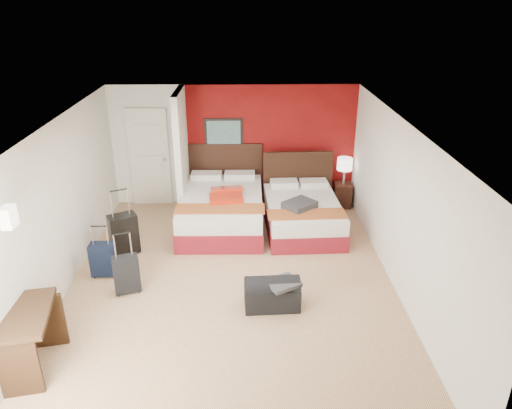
{
  "coord_description": "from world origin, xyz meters",
  "views": [
    {
      "loc": [
        0.22,
        -6.34,
        4.17
      ],
      "look_at": [
        0.4,
        0.8,
        1.0
      ],
      "focal_mm": 33.77,
      "sensor_mm": 36.0,
      "label": 1
    }
  ],
  "objects_px": {
    "bed_right": "(302,215)",
    "red_suitcase_open": "(226,194)",
    "suitcase_black": "(124,235)",
    "duffel_bag": "(272,295)",
    "suitcase_charcoal": "(127,276)",
    "desk": "(33,341)",
    "table_lamp": "(344,171)",
    "bed_left": "(222,211)",
    "suitcase_navy": "(103,261)",
    "nightstand": "(342,195)"
  },
  "relations": [
    {
      "from": "bed_right",
      "to": "red_suitcase_open",
      "type": "distance_m",
      "value": 1.49
    },
    {
      "from": "suitcase_black",
      "to": "duffel_bag",
      "type": "height_order",
      "value": "suitcase_black"
    },
    {
      "from": "suitcase_charcoal",
      "to": "desk",
      "type": "height_order",
      "value": "desk"
    },
    {
      "from": "duffel_bag",
      "to": "desk",
      "type": "distance_m",
      "value": 3.12
    },
    {
      "from": "bed_right",
      "to": "table_lamp",
      "type": "bearing_deg",
      "value": 45.82
    },
    {
      "from": "bed_right",
      "to": "suitcase_charcoal",
      "type": "distance_m",
      "value": 3.5
    },
    {
      "from": "bed_left",
      "to": "table_lamp",
      "type": "distance_m",
      "value": 2.69
    },
    {
      "from": "suitcase_navy",
      "to": "desk",
      "type": "height_order",
      "value": "desk"
    },
    {
      "from": "nightstand",
      "to": "bed_left",
      "type": "bearing_deg",
      "value": -156.56
    },
    {
      "from": "nightstand",
      "to": "table_lamp",
      "type": "relative_size",
      "value": 0.91
    },
    {
      "from": "desk",
      "to": "bed_left",
      "type": "bearing_deg",
      "value": 50.65
    },
    {
      "from": "bed_right",
      "to": "duffel_bag",
      "type": "bearing_deg",
      "value": -108.25
    },
    {
      "from": "red_suitcase_open",
      "to": "bed_left",
      "type": "bearing_deg",
      "value": 127.56
    },
    {
      "from": "nightstand",
      "to": "table_lamp",
      "type": "height_order",
      "value": "table_lamp"
    },
    {
      "from": "suitcase_charcoal",
      "to": "duffel_bag",
      "type": "relative_size",
      "value": 0.72
    },
    {
      "from": "red_suitcase_open",
      "to": "suitcase_charcoal",
      "type": "distance_m",
      "value": 2.57
    },
    {
      "from": "table_lamp",
      "to": "duffel_bag",
      "type": "xyz_separation_m",
      "value": [
        -1.67,
        -3.52,
        -0.59
      ]
    },
    {
      "from": "suitcase_navy",
      "to": "suitcase_black",
      "type": "bearing_deg",
      "value": 75.95
    },
    {
      "from": "nightstand",
      "to": "table_lamp",
      "type": "xyz_separation_m",
      "value": [
        0.0,
        0.0,
        0.53
      ]
    },
    {
      "from": "table_lamp",
      "to": "suitcase_black",
      "type": "relative_size",
      "value": 0.8
    },
    {
      "from": "suitcase_charcoal",
      "to": "desk",
      "type": "bearing_deg",
      "value": -132.27
    },
    {
      "from": "nightstand",
      "to": "duffel_bag",
      "type": "xyz_separation_m",
      "value": [
        -1.67,
        -3.52,
        -0.05
      ]
    },
    {
      "from": "nightstand",
      "to": "bed_right",
      "type": "bearing_deg",
      "value": -128.55
    },
    {
      "from": "bed_left",
      "to": "suitcase_navy",
      "type": "height_order",
      "value": "bed_left"
    },
    {
      "from": "nightstand",
      "to": "desk",
      "type": "distance_m",
      "value": 6.54
    },
    {
      "from": "red_suitcase_open",
      "to": "suitcase_black",
      "type": "relative_size",
      "value": 1.18
    },
    {
      "from": "bed_left",
      "to": "suitcase_navy",
      "type": "distance_m",
      "value": 2.49
    },
    {
      "from": "bed_right",
      "to": "suitcase_charcoal",
      "type": "bearing_deg",
      "value": -146.92
    },
    {
      "from": "red_suitcase_open",
      "to": "duffel_bag",
      "type": "xyz_separation_m",
      "value": [
        0.72,
        -2.51,
        -0.52
      ]
    },
    {
      "from": "duffel_bag",
      "to": "table_lamp",
      "type": "bearing_deg",
      "value": 62.01
    },
    {
      "from": "desk",
      "to": "red_suitcase_open",
      "type": "bearing_deg",
      "value": 48.83
    },
    {
      "from": "bed_left",
      "to": "bed_right",
      "type": "distance_m",
      "value": 1.54
    },
    {
      "from": "bed_left",
      "to": "nightstand",
      "type": "xyz_separation_m",
      "value": [
        2.49,
        0.9,
        -0.08
      ]
    },
    {
      "from": "nightstand",
      "to": "table_lamp",
      "type": "bearing_deg",
      "value": 0.0
    },
    {
      "from": "suitcase_navy",
      "to": "suitcase_charcoal",
      "type": "bearing_deg",
      "value": -45.42
    },
    {
      "from": "red_suitcase_open",
      "to": "bed_right",
      "type": "bearing_deg",
      "value": -10.09
    },
    {
      "from": "bed_right",
      "to": "nightstand",
      "type": "xyz_separation_m",
      "value": [
        0.96,
        1.07,
        -0.04
      ]
    },
    {
      "from": "bed_right",
      "to": "table_lamp",
      "type": "xyz_separation_m",
      "value": [
        0.96,
        1.07,
        0.49
      ]
    },
    {
      "from": "suitcase_navy",
      "to": "bed_left",
      "type": "bearing_deg",
      "value": 43.11
    },
    {
      "from": "bed_left",
      "to": "suitcase_charcoal",
      "type": "height_order",
      "value": "bed_left"
    },
    {
      "from": "red_suitcase_open",
      "to": "desk",
      "type": "xyz_separation_m",
      "value": [
        -2.16,
        -3.69,
        -0.31
      ]
    },
    {
      "from": "suitcase_charcoal",
      "to": "suitcase_black",
      "type": "bearing_deg",
      "value": 86.19
    },
    {
      "from": "red_suitcase_open",
      "to": "nightstand",
      "type": "bearing_deg",
      "value": 15.28
    },
    {
      "from": "duffel_bag",
      "to": "suitcase_navy",
      "type": "bearing_deg",
      "value": 158.56
    },
    {
      "from": "bed_right",
      "to": "nightstand",
      "type": "distance_m",
      "value": 1.44
    },
    {
      "from": "bed_left",
      "to": "desk",
      "type": "bearing_deg",
      "value": -117.7
    },
    {
      "from": "suitcase_black",
      "to": "suitcase_navy",
      "type": "xyz_separation_m",
      "value": [
        -0.17,
        -0.71,
        -0.08
      ]
    },
    {
      "from": "red_suitcase_open",
      "to": "suitcase_black",
      "type": "height_order",
      "value": "red_suitcase_open"
    },
    {
      "from": "bed_right",
      "to": "nightstand",
      "type": "height_order",
      "value": "bed_right"
    },
    {
      "from": "suitcase_charcoal",
      "to": "nightstand",
      "type": "bearing_deg",
      "value": 20.91
    }
  ]
}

